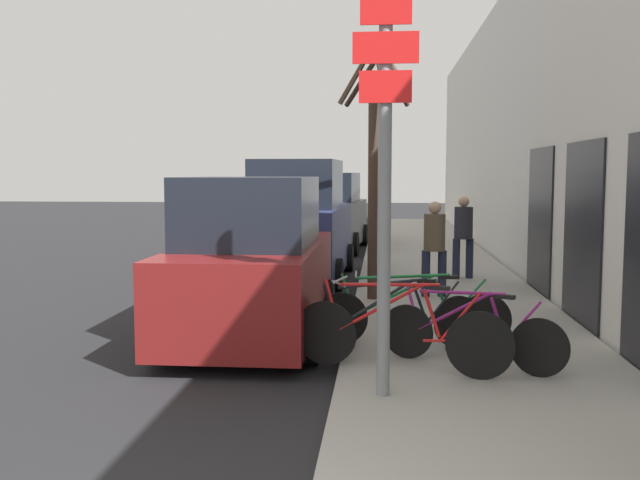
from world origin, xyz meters
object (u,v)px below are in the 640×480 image
(bicycle_3, at_px, (413,314))
(parked_car_0, at_px, (252,266))
(pedestrian_near, at_px, (434,242))
(pedestrian_far, at_px, (463,231))
(bicycle_0, at_px, (400,333))
(traffic_light, at_px, (382,149))
(signpost, at_px, (385,175))
(bicycle_1, at_px, (470,334))
(parked_car_2, at_px, (330,215))
(bicycle_2, at_px, (393,321))
(parked_car_1, at_px, (299,226))
(street_tree, at_px, (375,172))

(bicycle_3, bearing_deg, parked_car_0, 65.93)
(pedestrian_near, relative_size, pedestrian_far, 0.99)
(bicycle_0, bearing_deg, traffic_light, 15.75)
(signpost, relative_size, pedestrian_near, 2.37)
(signpost, xyz_separation_m, pedestrian_near, (0.86, 5.50, -1.14))
(bicycle_1, height_order, parked_car_2, parked_car_2)
(parked_car_2, distance_m, traffic_light, 4.07)
(bicycle_1, xyz_separation_m, bicycle_2, (-0.82, 0.54, 0.01))
(bicycle_2, distance_m, bicycle_3, 0.46)
(bicycle_0, height_order, bicycle_3, bicycle_0)
(signpost, relative_size, parked_car_1, 0.85)
(parked_car_0, xyz_separation_m, pedestrian_far, (3.35, 4.79, 0.11))
(pedestrian_near, bearing_deg, bicycle_2, 74.60)
(parked_car_2, bearing_deg, bicycle_0, -78.80)
(traffic_light, bearing_deg, signpost, -89.81)
(parked_car_1, relative_size, pedestrian_far, 2.76)
(bicycle_0, xyz_separation_m, parked_car_1, (-1.95, 7.34, 0.57))
(parked_car_2, bearing_deg, parked_car_1, -88.41)
(street_tree, bearing_deg, signpost, -88.33)
(traffic_light, bearing_deg, parked_car_1, -100.74)
(bicycle_0, distance_m, pedestrian_far, 7.00)
(signpost, distance_m, bicycle_3, 2.63)
(signpost, bearing_deg, traffic_light, 90.19)
(pedestrian_far, relative_size, traffic_light, 0.36)
(pedestrian_near, distance_m, pedestrian_far, 2.27)
(street_tree, bearing_deg, bicycle_1, -75.32)
(bicycle_3, distance_m, parked_car_0, 2.35)
(bicycle_1, bearing_deg, bicycle_3, 57.48)
(bicycle_1, relative_size, street_tree, 0.44)
(pedestrian_far, bearing_deg, parked_car_2, -80.28)
(parked_car_0, distance_m, street_tree, 3.14)
(bicycle_1, xyz_separation_m, parked_car_0, (-2.71, 1.80, 0.47))
(signpost, height_order, traffic_light, traffic_light)
(signpost, bearing_deg, street_tree, 91.67)
(parked_car_0, xyz_separation_m, pedestrian_near, (2.63, 2.64, 0.10))
(street_tree, xyz_separation_m, traffic_light, (0.09, 12.00, 0.77))
(bicycle_3, relative_size, traffic_light, 0.53)
(bicycle_0, bearing_deg, parked_car_0, 58.65)
(bicycle_0, distance_m, parked_car_2, 13.32)
(bicycle_0, bearing_deg, bicycle_2, 19.50)
(bicycle_3, relative_size, parked_car_1, 0.52)
(bicycle_3, distance_m, parked_car_2, 12.20)
(bicycle_1, relative_size, traffic_light, 0.42)
(bicycle_0, height_order, parked_car_1, parked_car_1)
(parked_car_0, height_order, parked_car_2, parked_car_2)
(signpost, bearing_deg, bicycle_0, 77.87)
(pedestrian_near, height_order, pedestrian_far, pedestrian_far)
(traffic_light, bearing_deg, pedestrian_near, -85.54)
(bicycle_0, bearing_deg, bicycle_3, 6.07)
(parked_car_1, bearing_deg, street_tree, -59.43)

